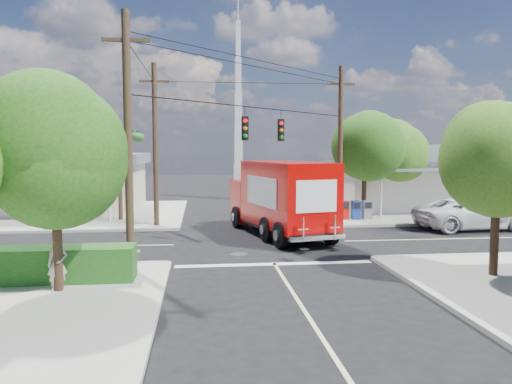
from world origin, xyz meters
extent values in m
plane|color=black|center=(0.00, 0.00, 0.00)|extent=(120.00, 120.00, 0.00)
cube|color=#ADA89C|center=(11.00, 11.00, 0.07)|extent=(14.00, 14.00, 0.14)
cube|color=#AEA99A|center=(4.00, 11.00, 0.07)|extent=(0.25, 14.00, 0.14)
cube|color=#AEA99A|center=(11.00, 4.00, 0.07)|extent=(14.00, 0.25, 0.14)
cube|color=#ADA89C|center=(-11.00, 11.00, 0.07)|extent=(14.00, 14.00, 0.14)
cube|color=#AEA99A|center=(-4.00, 11.00, 0.07)|extent=(0.25, 14.00, 0.14)
cube|color=#AEA99A|center=(-11.00, 4.00, 0.07)|extent=(14.00, 0.25, 0.14)
cube|color=#AEA99A|center=(4.00, -11.00, 0.07)|extent=(0.25, 14.00, 0.14)
cube|color=#AEA99A|center=(-4.00, -11.00, 0.07)|extent=(0.25, 14.00, 0.14)
cube|color=beige|center=(0.00, 10.00, 0.01)|extent=(0.12, 12.00, 0.01)
cube|color=beige|center=(0.00, -10.00, 0.01)|extent=(0.12, 12.00, 0.01)
cube|color=beige|center=(10.00, 0.00, 0.01)|extent=(12.00, 0.12, 0.01)
cube|color=beige|center=(-10.00, 0.00, 0.01)|extent=(12.00, 0.12, 0.01)
cube|color=silver|center=(0.00, -4.30, 0.01)|extent=(7.50, 0.40, 0.01)
cube|color=silver|center=(12.50, 12.00, 1.84)|extent=(11.00, 8.00, 3.40)
cube|color=gray|center=(12.50, 12.00, 3.89)|extent=(11.80, 8.80, 0.70)
cube|color=gray|center=(12.50, 12.00, 4.39)|extent=(6.05, 4.40, 0.50)
cube|color=gray|center=(12.50, 7.10, 3.04)|extent=(9.90, 1.80, 0.15)
cylinder|color=silver|center=(8.10, 6.30, 1.59)|extent=(0.12, 0.12, 2.90)
cube|color=beige|center=(-12.00, 12.50, 1.74)|extent=(10.00, 8.00, 3.20)
cube|color=gray|center=(-12.00, 12.50, 3.69)|extent=(10.80, 8.80, 0.70)
cube|color=gray|center=(-12.00, 12.50, 4.19)|extent=(5.50, 4.40, 0.50)
cube|color=gray|center=(-12.00, 7.60, 2.84)|extent=(9.00, 1.80, 0.15)
cylinder|color=silver|center=(-8.00, 6.80, 1.49)|extent=(0.12, 0.12, 2.70)
cube|color=silver|center=(0.50, 20.00, 1.50)|extent=(0.80, 0.80, 3.00)
cube|color=silver|center=(0.50, 20.00, 4.50)|extent=(0.70, 0.70, 3.00)
cube|color=silver|center=(0.50, 20.00, 7.50)|extent=(0.60, 0.60, 3.00)
cube|color=silver|center=(0.50, 20.00, 10.50)|extent=(0.50, 0.50, 3.00)
cube|color=silver|center=(0.50, 20.00, 13.50)|extent=(0.40, 0.40, 3.00)
cylinder|color=silver|center=(0.50, 20.00, 16.00)|extent=(0.10, 0.10, 2.00)
cylinder|color=#422D1C|center=(-7.00, -7.50, 2.00)|extent=(0.28, 0.28, 3.71)
sphere|color=#1A4814|center=(-7.00, -7.50, 4.32)|extent=(3.71, 3.71, 3.71)
sphere|color=#1A4814|center=(-7.40, -7.30, 4.55)|extent=(3.02, 3.02, 3.02)
sphere|color=#1A4814|center=(-6.65, -7.80, 4.20)|extent=(3.25, 3.25, 3.25)
cylinder|color=#422D1C|center=(7.20, 6.80, 2.19)|extent=(0.28, 0.28, 4.10)
sphere|color=#1A4814|center=(7.20, 6.80, 4.75)|extent=(4.10, 4.10, 4.10)
sphere|color=#1A4814|center=(6.80, 7.00, 5.00)|extent=(3.33, 3.33, 3.33)
sphere|color=#1A4814|center=(7.55, 6.50, 4.62)|extent=(3.58, 3.58, 3.58)
cylinder|color=#422D1C|center=(9.80, 9.00, 1.93)|extent=(0.28, 0.28, 3.58)
sphere|color=#2B5E14|center=(9.80, 9.00, 4.17)|extent=(3.58, 3.58, 3.58)
sphere|color=#2B5E14|center=(9.40, 9.20, 4.40)|extent=(2.91, 2.91, 2.91)
sphere|color=#2B5E14|center=(10.15, 8.70, 4.06)|extent=(3.14, 3.14, 3.14)
cylinder|color=#422D1C|center=(7.00, -7.20, 1.87)|extent=(0.28, 0.28, 3.46)
sphere|color=#2B5E14|center=(7.00, -7.20, 4.03)|extent=(3.46, 3.46, 3.46)
sphere|color=#2B5E14|center=(6.60, -7.00, 4.24)|extent=(2.81, 2.81, 2.81)
cylinder|color=#422D1C|center=(-7.50, 7.50, 2.64)|extent=(0.24, 0.24, 5.00)
cone|color=#296529|center=(-6.60, 7.50, 5.24)|extent=(0.50, 2.06, 0.98)
cone|color=#296529|center=(-6.94, 8.20, 5.24)|extent=(1.92, 1.68, 0.98)
cone|color=#296529|center=(-7.70, 8.38, 5.24)|extent=(2.12, 0.95, 0.98)
cone|color=#296529|center=(-8.31, 7.89, 5.24)|extent=(1.34, 2.07, 0.98)
cone|color=#296529|center=(-8.31, 7.11, 5.24)|extent=(1.34, 2.07, 0.98)
cone|color=#296529|center=(-7.70, 6.62, 5.24)|extent=(2.12, 0.95, 0.98)
cone|color=#296529|center=(-6.94, 6.80, 5.24)|extent=(1.92, 1.68, 0.98)
cylinder|color=#422D1C|center=(-9.50, 9.00, 2.44)|extent=(0.24, 0.24, 4.60)
cone|color=#296529|center=(-8.60, 9.00, 4.84)|extent=(0.50, 2.06, 0.98)
cone|color=#296529|center=(-8.94, 9.70, 4.84)|extent=(1.92, 1.68, 0.98)
cone|color=#296529|center=(-9.70, 9.88, 4.84)|extent=(2.12, 0.95, 0.98)
cone|color=#296529|center=(-10.31, 9.39, 4.84)|extent=(1.34, 2.07, 0.98)
cone|color=#296529|center=(-10.31, 8.61, 4.84)|extent=(1.34, 2.07, 0.98)
cone|color=#296529|center=(-9.70, 8.12, 4.84)|extent=(2.12, 0.95, 0.98)
cone|color=#296529|center=(-8.94, 8.30, 4.84)|extent=(1.92, 1.68, 0.98)
cylinder|color=#473321|center=(-5.20, -5.20, 4.50)|extent=(0.28, 0.28, 9.00)
cube|color=#473321|center=(-5.20, -5.20, 8.00)|extent=(1.60, 0.12, 0.12)
cylinder|color=#473321|center=(5.20, 5.20, 4.50)|extent=(0.28, 0.28, 9.00)
cube|color=#473321|center=(5.20, 5.20, 8.00)|extent=(1.60, 0.12, 0.12)
cylinder|color=#473321|center=(-5.20, 5.20, 4.50)|extent=(0.28, 0.28, 9.00)
cube|color=#473321|center=(-5.20, 5.20, 8.00)|extent=(1.60, 0.12, 0.12)
cylinder|color=black|center=(0.00, 0.00, 6.20)|extent=(10.43, 10.43, 0.04)
cube|color=black|center=(-0.80, -0.80, 5.25)|extent=(0.30, 0.24, 1.05)
sphere|color=red|center=(-0.80, -0.94, 5.58)|extent=(0.20, 0.20, 0.20)
cube|color=black|center=(1.10, 1.10, 5.25)|extent=(0.30, 0.24, 1.05)
sphere|color=red|center=(1.10, 0.96, 5.58)|extent=(0.20, 0.20, 0.20)
cube|color=silver|center=(-7.80, -5.60, 0.49)|extent=(5.94, 0.05, 0.08)
cube|color=silver|center=(-7.80, -5.60, 0.89)|extent=(5.94, 0.05, 0.08)
cube|color=silver|center=(-5.00, -5.60, 0.64)|extent=(0.09, 0.06, 1.00)
cube|color=#134715|center=(-8.00, -6.40, 0.69)|extent=(6.20, 1.20, 1.10)
cube|color=#A5120B|center=(5.80, 6.20, 0.69)|extent=(0.50, 0.50, 1.10)
cube|color=navy|center=(6.50, 6.20, 0.69)|extent=(0.50, 0.50, 1.10)
cube|color=slate|center=(7.20, 6.20, 0.69)|extent=(0.50, 0.50, 1.10)
cube|color=black|center=(1.17, 1.93, 0.59)|extent=(4.36, 8.66, 0.27)
cube|color=#BF0504|center=(0.40, 5.09, 1.44)|extent=(2.92, 2.37, 2.34)
cube|color=black|center=(0.22, 5.81, 1.87)|extent=(2.24, 0.79, 1.01)
cube|color=silver|center=(0.17, 6.02, 0.69)|extent=(2.41, 0.71, 0.37)
cube|color=#BF0504|center=(1.40, 1.00, 2.18)|extent=(4.06, 6.64, 3.09)
cube|color=white|center=(2.72, 1.32, 2.34)|extent=(0.93, 3.73, 1.39)
cube|color=white|center=(0.09, 0.68, 2.34)|extent=(0.93, 3.73, 1.39)
cube|color=white|center=(2.14, -2.02, 2.34)|extent=(1.87, 0.48, 1.39)
cube|color=silver|center=(2.18, -2.16, 0.59)|extent=(2.55, 0.87, 0.19)
cube|color=silver|center=(1.48, -2.47, 1.01)|extent=(0.48, 0.18, 1.07)
cube|color=silver|center=(2.93, -2.11, 1.01)|extent=(0.48, 0.18, 1.07)
cylinder|color=black|center=(-0.75, 4.64, 0.59)|extent=(0.61, 1.22, 1.17)
cylinder|color=black|center=(1.63, 5.23, 0.59)|extent=(0.61, 1.22, 1.17)
cylinder|color=black|center=(0.72, -1.36, 0.59)|extent=(0.61, 1.22, 1.17)
cylinder|color=black|center=(3.10, -0.78, 0.59)|extent=(0.61, 1.22, 1.17)
imported|color=silver|center=(11.84, 2.61, 0.85)|extent=(6.31, 3.35, 1.69)
imported|color=#BFB5A1|center=(-7.02, -7.49, 0.93)|extent=(0.67, 0.56, 1.57)
camera|label=1|loc=(-2.76, -22.67, 4.37)|focal=35.00mm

